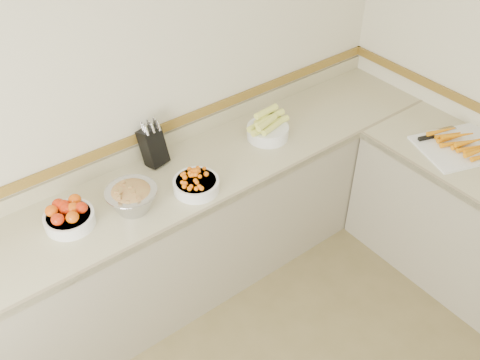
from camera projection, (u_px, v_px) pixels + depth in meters
back_wall at (121, 105)px, 3.02m from camera, size 4.00×0.00×4.00m
counter_back at (164, 242)px, 3.36m from camera, size 4.00×0.65×1.08m
knife_block at (153, 146)px, 3.19m from camera, size 0.15×0.17×0.31m
tomato_bowl at (69, 216)px, 2.81m from camera, size 0.27×0.27×0.13m
cherry_tomato_bowl at (196, 183)px, 3.04m from camera, size 0.27×0.27×0.14m
corn_bowl at (268, 128)px, 3.43m from camera, size 0.30×0.27×0.20m
rhubarb_bowl at (132, 197)px, 2.89m from camera, size 0.29×0.29×0.16m
cutting_board at (461, 145)px, 3.36m from camera, size 0.61×0.54×0.07m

